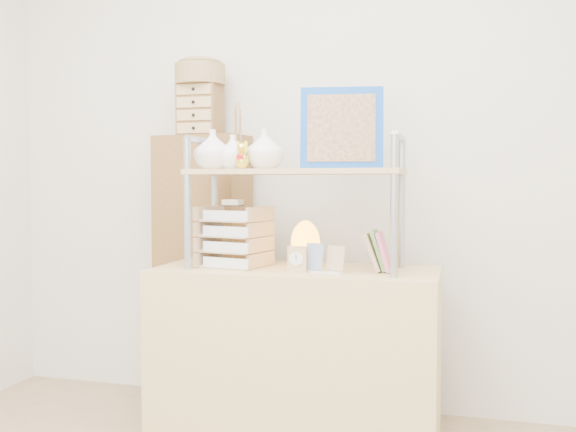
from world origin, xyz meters
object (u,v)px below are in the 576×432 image
Objects in this scene: cabinet at (203,270)px; letter_tray at (233,240)px; salt_lamp at (305,244)px; desk at (296,355)px.

cabinet is 4.61× the size of letter_tray.
salt_lamp is at bearing 9.95° from letter_tray.
desk is 4.10× the size of letter_tray.
desk is 0.56m from letter_tray.
letter_tray is at bearing -44.96° from cabinet.
salt_lamp is at bearing 44.20° from desk.
salt_lamp is (0.03, 0.03, 0.48)m from desk.
letter_tray is (0.31, -0.39, 0.19)m from cabinet.
cabinet reaches higher than desk.
cabinet is at bearing 151.47° from salt_lamp.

